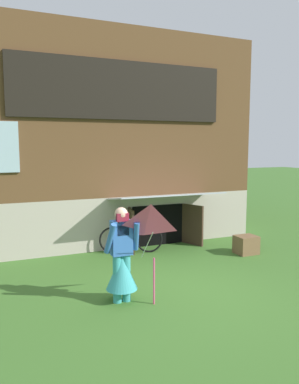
% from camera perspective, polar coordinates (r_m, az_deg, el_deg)
% --- Properties ---
extents(ground_plane, '(60.00, 60.00, 0.00)m').
position_cam_1_polar(ground_plane, '(6.97, 4.21, -14.68)').
color(ground_plane, '#3D6B28').
extents(log_house, '(7.56, 5.73, 5.44)m').
position_cam_1_polar(log_house, '(11.45, -7.99, 7.71)').
color(log_house, '#ADA393').
rests_on(log_house, ground_plane).
extents(person, '(0.61, 0.52, 1.59)m').
position_cam_1_polar(person, '(6.29, -4.24, -10.64)').
color(person, teal).
rests_on(person, ground_plane).
extents(kite, '(0.91, 0.83, 1.62)m').
position_cam_1_polar(kite, '(5.79, 0.23, -5.68)').
color(kite, '#E54C7F').
rests_on(kite, ground_plane).
extents(bicycle_yellow, '(1.47, 0.51, 0.70)m').
position_cam_1_polar(bicycle_yellow, '(9.13, -2.85, -7.13)').
color(bicycle_yellow, black).
rests_on(bicycle_yellow, ground_plane).
extents(wooden_crate, '(0.50, 0.42, 0.43)m').
position_cam_1_polar(wooden_crate, '(9.38, 14.44, -7.75)').
color(wooden_crate, brown).
rests_on(wooden_crate, ground_plane).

